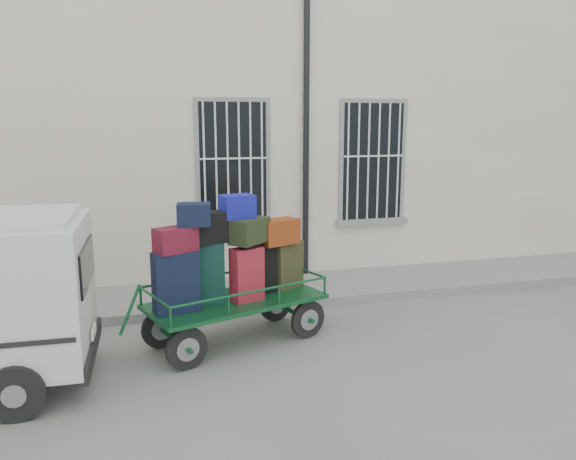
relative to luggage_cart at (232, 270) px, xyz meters
The scene contains 4 objects.
ground 1.41m from the luggage_cart, 14.96° to the right, with size 80.00×80.00×0.00m, color slate.
building 5.68m from the luggage_cart, 80.17° to the left, with size 24.00×5.15×6.00m.
sidewalk 2.37m from the luggage_cart, 65.07° to the left, with size 24.00×1.70×0.15m, color gray.
luggage_cart is the anchor object (origin of this frame).
Camera 1 is at (-2.11, -7.02, 3.02)m, focal length 35.00 mm.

